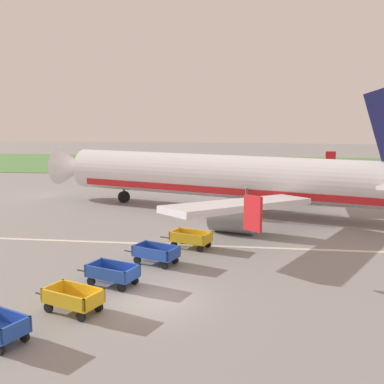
{
  "coord_description": "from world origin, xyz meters",
  "views": [
    {
      "loc": [
        4.33,
        -20.49,
        8.76
      ],
      "look_at": [
        0.02,
        13.69,
        2.8
      ],
      "focal_mm": 44.0,
      "sensor_mm": 36.0,
      "label": 1
    }
  ],
  "objects_px": {
    "airplane": "(238,178)",
    "baggage_cart_third_in_row": "(112,274)",
    "baggage_cart_second_in_row": "(73,299)",
    "baggage_cart_fourth_in_row": "(156,254)",
    "baggage_cart_far_end": "(191,239)"
  },
  "relations": [
    {
      "from": "baggage_cart_fourth_in_row",
      "to": "baggage_cart_far_end",
      "type": "xyz_separation_m",
      "value": [
        1.6,
        3.44,
        0.0
      ]
    },
    {
      "from": "baggage_cart_third_in_row",
      "to": "baggage_cart_far_end",
      "type": "relative_size",
      "value": 1.0
    },
    {
      "from": "baggage_cart_third_in_row",
      "to": "baggage_cart_fourth_in_row",
      "type": "relative_size",
      "value": 1.01
    },
    {
      "from": "baggage_cart_fourth_in_row",
      "to": "baggage_cart_far_end",
      "type": "height_order",
      "value": "same"
    },
    {
      "from": "baggage_cart_fourth_in_row",
      "to": "baggage_cart_far_end",
      "type": "distance_m",
      "value": 3.79
    },
    {
      "from": "airplane",
      "to": "baggage_cart_second_in_row",
      "type": "relative_size",
      "value": 10.35
    },
    {
      "from": "baggage_cart_fourth_in_row",
      "to": "baggage_cart_far_end",
      "type": "bearing_deg",
      "value": 65.07
    },
    {
      "from": "airplane",
      "to": "baggage_cart_third_in_row",
      "type": "bearing_deg",
      "value": -107.7
    },
    {
      "from": "baggage_cart_second_in_row",
      "to": "baggage_cart_far_end",
      "type": "distance_m",
      "value": 11.13
    },
    {
      "from": "baggage_cart_second_in_row",
      "to": "baggage_cart_far_end",
      "type": "bearing_deg",
      "value": 69.56
    },
    {
      "from": "baggage_cart_second_in_row",
      "to": "baggage_cart_far_end",
      "type": "relative_size",
      "value": 0.99
    },
    {
      "from": "baggage_cart_far_end",
      "to": "baggage_cart_second_in_row",
      "type": "bearing_deg",
      "value": -110.44
    },
    {
      "from": "airplane",
      "to": "baggage_cart_second_in_row",
      "type": "distance_m",
      "value": 22.63
    },
    {
      "from": "baggage_cart_far_end",
      "to": "baggage_cart_fourth_in_row",
      "type": "bearing_deg",
      "value": -114.93
    },
    {
      "from": "airplane",
      "to": "baggage_cart_second_in_row",
      "type": "bearing_deg",
      "value": -106.97
    }
  ]
}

